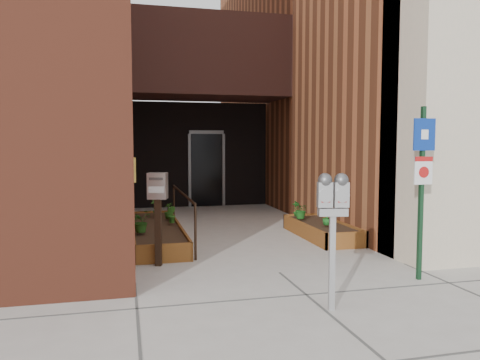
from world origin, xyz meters
TOP-DOWN VIEW (x-y plane):
  - ground at (0.00, 0.00)m, footprint 80.00×80.00m
  - architecture at (-0.18, 6.89)m, footprint 20.00×14.60m
  - planter_left at (-1.55, 2.70)m, footprint 0.90×3.60m
  - planter_right at (1.60, 2.20)m, footprint 0.80×2.20m
  - handrail at (-1.05, 2.65)m, footprint 0.04×3.34m
  - parking_meter at (0.08, -1.54)m, footprint 0.35×0.19m
  - sign_post at (1.72, -0.77)m, footprint 0.32×0.08m
  - payment_dropbox at (-1.64, 0.80)m, footprint 0.32×0.27m
  - shrub_left_a at (-1.85, 1.96)m, footprint 0.49×0.49m
  - shrub_left_b at (-1.25, 2.79)m, footprint 0.22×0.22m
  - shrub_left_c at (-1.25, 3.32)m, footprint 0.26×0.26m
  - shrub_left_d at (-1.49, 3.75)m, footprint 0.29×0.29m
  - shrub_right_a at (1.55, 1.86)m, footprint 0.23×0.23m
  - shrub_right_b at (1.37, 3.00)m, footprint 0.23×0.23m
  - shrub_right_c at (1.35, 2.65)m, footprint 0.37×0.37m

SIDE VIEW (x-z plane):
  - ground at x=0.00m, z-range 0.00..0.00m
  - planter_left at x=-1.55m, z-range -0.02..0.28m
  - planter_right at x=1.60m, z-range -0.02..0.28m
  - shrub_right_a at x=1.55m, z-range 0.30..0.60m
  - shrub_right_b at x=1.37m, z-range 0.30..0.61m
  - shrub_left_b at x=-1.25m, z-range 0.30..0.62m
  - shrub_left_c at x=-1.25m, z-range 0.30..0.63m
  - shrub_right_c at x=1.35m, z-range 0.30..0.66m
  - shrub_left_d at x=-1.49m, z-range 0.30..0.69m
  - shrub_left_a at x=-1.85m, z-range 0.30..0.69m
  - handrail at x=-1.05m, z-range 0.30..1.20m
  - payment_dropbox at x=-1.64m, z-range 0.31..1.70m
  - parking_meter at x=0.08m, z-range 0.41..1.92m
  - sign_post at x=1.72m, z-range 0.27..2.58m
  - architecture at x=-0.18m, z-range -0.02..9.98m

